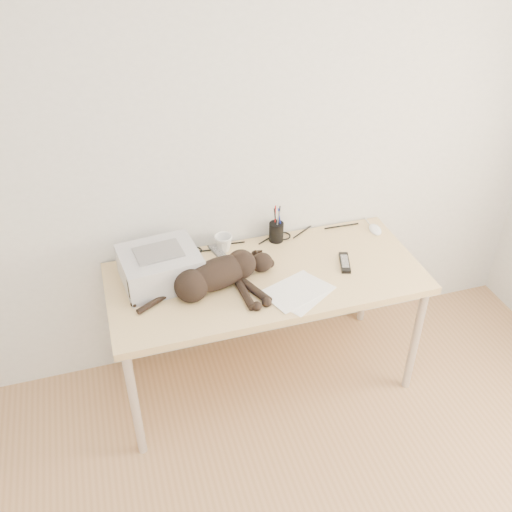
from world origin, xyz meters
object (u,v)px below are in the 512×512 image
object	(u,v)px
mug	(224,243)
pen_cup	(276,231)
desk	(261,286)
printer	(160,266)
mouse	(375,228)
cat	(215,277)

from	to	relation	value
mug	pen_cup	distance (m)	0.30
desk	printer	size ratio (longest dim) A/B	3.92
printer	pen_cup	xyz separation A→B (m)	(0.66, 0.18, -0.03)
pen_cup	mouse	size ratio (longest dim) A/B	1.83
desk	printer	distance (m)	0.56
cat	mouse	bearing A→B (deg)	-1.07
desk	mug	world-z (taller)	mug
cat	mouse	xyz separation A→B (m)	(0.99, 0.25, -0.05)
desk	cat	distance (m)	0.36
desk	mug	xyz separation A→B (m)	(-0.15, 0.19, 0.18)
printer	mug	distance (m)	0.40
mug	desk	bearing A→B (deg)	-51.99
desk	mug	bearing A→B (deg)	128.01
mug	printer	bearing A→B (deg)	-155.43
printer	mouse	distance (m)	1.24
pen_cup	mouse	distance (m)	0.58
printer	mug	world-z (taller)	printer
cat	mouse	distance (m)	1.02
mouse	cat	bearing A→B (deg)	-158.24
printer	pen_cup	bearing A→B (deg)	14.85
desk	pen_cup	world-z (taller)	pen_cup
desk	cat	world-z (taller)	cat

